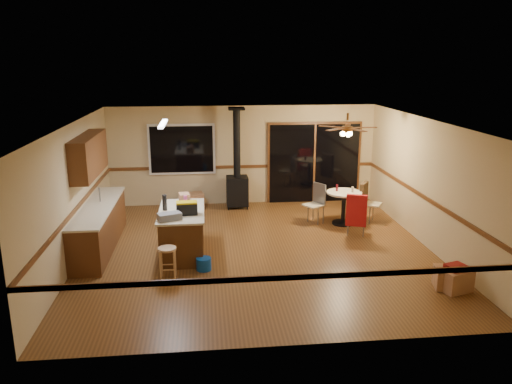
{
  "coord_description": "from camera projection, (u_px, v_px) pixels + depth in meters",
  "views": [
    {
      "loc": [
        -1.02,
        -9.42,
        3.77
      ],
      "look_at": [
        0.0,
        0.3,
        1.15
      ],
      "focal_mm": 35.0,
      "sensor_mm": 36.0,
      "label": 1
    }
  ],
  "objects": [
    {
      "name": "toolbox_grey",
      "position": [
        170.0,
        216.0,
        9.16
      ],
      "size": [
        0.48,
        0.37,
        0.13
      ],
      "primitive_type": "cube",
      "rotation": [
        0.0,
        0.0,
        0.37
      ],
      "color": "slate",
      "rests_on": "kitchen_island"
    },
    {
      "name": "chair_right",
      "position": [
        365.0,
        197.0,
        11.81
      ],
      "size": [
        0.61,
        0.6,
        0.7
      ],
      "color": "tan",
      "rests_on": "ground"
    },
    {
      "name": "wood_stove",
      "position": [
        237.0,
        181.0,
        12.85
      ],
      "size": [
        0.55,
        0.5,
        2.52
      ],
      "color": "black",
      "rests_on": "ground"
    },
    {
      "name": "wall_right",
      "position": [
        428.0,
        184.0,
        10.15
      ],
      "size": [
        0.0,
        7.0,
        7.0
      ],
      "primitive_type": "plane",
      "rotation": [
        1.57,
        0.0,
        -1.57
      ],
      "color": "tan",
      "rests_on": "ground"
    },
    {
      "name": "toolbox_black",
      "position": [
        187.0,
        209.0,
        9.47
      ],
      "size": [
        0.41,
        0.23,
        0.22
      ],
      "primitive_type": "cube",
      "rotation": [
        0.0,
        0.0,
        0.06
      ],
      "color": "black",
      "rests_on": "kitchen_island"
    },
    {
      "name": "wall_left",
      "position": [
        74.0,
        193.0,
        9.44
      ],
      "size": [
        0.0,
        7.0,
        7.0
      ],
      "primitive_type": "plane",
      "rotation": [
        1.57,
        0.0,
        1.57
      ],
      "color": "tan",
      "rests_on": "ground"
    },
    {
      "name": "chair_left",
      "position": [
        317.0,
        199.0,
        11.7
      ],
      "size": [
        0.56,
        0.55,
        0.51
      ],
      "color": "tan",
      "rests_on": "ground"
    },
    {
      "name": "kitchen_island",
      "position": [
        182.0,
        232.0,
        9.86
      ],
      "size": [
        0.88,
        1.68,
        0.9
      ],
      "color": "#4F2D13",
      "rests_on": "ground"
    },
    {
      "name": "toolbox_yellow_lid",
      "position": [
        187.0,
        202.0,
        9.44
      ],
      "size": [
        0.4,
        0.23,
        0.03
      ],
      "primitive_type": "cube",
      "rotation": [
        0.0,
        0.0,
        0.06
      ],
      "color": "gold",
      "rests_on": "toolbox_black"
    },
    {
      "name": "bottle_pink",
      "position": [
        186.0,
        201.0,
        9.99
      ],
      "size": [
        0.09,
        0.09,
        0.22
      ],
      "primitive_type": "cylinder",
      "rotation": [
        0.0,
        0.0,
        0.34
      ],
      "color": "#D84C8C",
      "rests_on": "kitchen_island"
    },
    {
      "name": "dining_table",
      "position": [
        344.0,
        202.0,
        11.63
      ],
      "size": [
        0.82,
        0.82,
        0.78
      ],
      "color": "black",
      "rests_on": "ground"
    },
    {
      "name": "box_corner_a",
      "position": [
        455.0,
        280.0,
        8.36
      ],
      "size": [
        0.59,
        0.53,
        0.37
      ],
      "primitive_type": "cube",
      "rotation": [
        0.0,
        0.0,
        0.29
      ],
      "color": "#A06D47",
      "rests_on": "floor"
    },
    {
      "name": "sliding_door",
      "position": [
        314.0,
        163.0,
        13.37
      ],
      "size": [
        2.52,
        0.1,
        2.1
      ],
      "primitive_type": "cube",
      "color": "black",
      "rests_on": "ground"
    },
    {
      "name": "countertop",
      "position": [
        98.0,
        207.0,
        10.06
      ],
      "size": [
        0.64,
        3.04,
        0.04
      ],
      "primitive_type": "cube",
      "color": "beige",
      "rests_on": "lower_cabinets"
    },
    {
      "name": "chair_rail",
      "position": [
        258.0,
        203.0,
        9.87
      ],
      "size": [
        7.0,
        7.0,
        0.08
      ],
      "primitive_type": null,
      "color": "#573015",
      "rests_on": "ground"
    },
    {
      "name": "ceiling",
      "position": [
        258.0,
        122.0,
        9.46
      ],
      "size": [
        7.0,
        7.0,
        0.0
      ],
      "primitive_type": "plane",
      "rotation": [
        3.14,
        0.0,
        0.0
      ],
      "color": "silver",
      "rests_on": "ground"
    },
    {
      "name": "box_on_island",
      "position": [
        184.0,
        198.0,
        10.28
      ],
      "size": [
        0.25,
        0.31,
        0.19
      ],
      "primitive_type": "cube",
      "rotation": [
        0.0,
        0.0,
        0.16
      ],
      "color": "#A06D47",
      "rests_on": "kitchen_island"
    },
    {
      "name": "floor",
      "position": [
        258.0,
        250.0,
        10.13
      ],
      "size": [
        7.0,
        7.0,
        0.0
      ],
      "primitive_type": "plane",
      "color": "brown",
      "rests_on": "ground"
    },
    {
      "name": "glass_red",
      "position": [
        337.0,
        188.0,
        11.63
      ],
      "size": [
        0.07,
        0.07,
        0.15
      ],
      "primitive_type": "cylinder",
      "rotation": [
        0.0,
        0.0,
        0.41
      ],
      "color": "#590C14",
      "rests_on": "dining_table"
    },
    {
      "name": "upper_cabinets",
      "position": [
        89.0,
        155.0,
        9.98
      ],
      "size": [
        0.35,
        2.0,
        0.8
      ],
      "primitive_type": "cube",
      "color": "#593016",
      "rests_on": "ground"
    },
    {
      "name": "glass_cream",
      "position": [
        353.0,
        190.0,
        11.52
      ],
      "size": [
        0.07,
        0.07,
        0.13
      ],
      "primitive_type": "cylinder",
      "rotation": [
        0.0,
        0.0,
        -0.24
      ],
      "color": "beige",
      "rests_on": "dining_table"
    },
    {
      "name": "bottle_dark",
      "position": [
        165.0,
        203.0,
        9.72
      ],
      "size": [
        0.11,
        0.11,
        0.31
      ],
      "primitive_type": "cylinder",
      "rotation": [
        0.0,
        0.0,
        0.26
      ],
      "color": "black",
      "rests_on": "kitchen_island"
    },
    {
      "name": "chair_near",
      "position": [
        357.0,
        210.0,
        10.78
      ],
      "size": [
        0.56,
        0.58,
        0.7
      ],
      "color": "tan",
      "rests_on": "ground"
    },
    {
      "name": "fluorescent_strip",
      "position": [
        163.0,
        124.0,
        9.57
      ],
      "size": [
        0.1,
        1.2,
        0.04
      ],
      "primitive_type": "cube",
      "color": "white",
      "rests_on": "ceiling"
    },
    {
      "name": "box_under_window",
      "position": [
        193.0,
        201.0,
        12.92
      ],
      "size": [
        0.57,
        0.49,
        0.41
      ],
      "primitive_type": "cube",
      "rotation": [
        0.0,
        0.0,
        0.17
      ],
      "color": "#A06D47",
      "rests_on": "floor"
    },
    {
      "name": "ceiling_fan",
      "position": [
        347.0,
        130.0,
        11.19
      ],
      "size": [
        0.24,
        0.24,
        0.55
      ],
      "color": "brown",
      "rests_on": "ceiling"
    },
    {
      "name": "lower_cabinets",
      "position": [
        99.0,
        228.0,
        10.18
      ],
      "size": [
        0.6,
        3.0,
        0.86
      ],
      "primitive_type": "cube",
      "color": "#593016",
      "rests_on": "ground"
    },
    {
      "name": "bottle_white",
      "position": [
        186.0,
        198.0,
        10.34
      ],
      "size": [
        0.06,
        0.06,
        0.16
      ],
      "primitive_type": "cylinder",
      "rotation": [
        0.0,
        0.0,
        -0.17
      ],
      "color": "white",
      "rests_on": "kitchen_island"
    },
    {
      "name": "blue_bucket",
      "position": [
        204.0,
        264.0,
        9.17
      ],
      "size": [
        0.31,
        0.31,
        0.23
      ],
      "primitive_type": "cylinder",
      "rotation": [
        0.0,
        0.0,
        0.1
      ],
      "color": "#0C49B5",
      "rests_on": "floor"
    },
    {
      "name": "bar_stool",
      "position": [
        168.0,
        263.0,
        8.75
      ],
      "size": [
        0.34,
        0.34,
        0.59
      ],
      "primitive_type": "cylinder",
      "rotation": [
        0.0,
        0.0,
        0.05
      ],
      "color": "tan",
      "rests_on": "floor"
    },
    {
      "name": "box_corner_b",
      "position": [
        448.0,
        278.0,
        8.44
      ],
      "size": [
        0.52,
        0.47,
        0.36
      ],
      "primitive_type": "cube",
      "rotation": [
        0.0,
        0.0,
        -0.22
      ],
      "color": "#A06D47",
      "rests_on": "floor"
    },
    {
      "name": "box_small_red",
      "position": [
        456.0,
        267.0,
        8.3
      ],
      "size": [
        0.37,
        0.34,
        0.08
      ],
      "primitive_type": "cube",
      "rotation": [
        0.0,
        0.0,
        0.29
      ],
      "color": "maroon",
      "rests_on": "box_corner_a"
    },
    {
      "name": "wall_front",
      "position": [
        287.0,
        257.0,
        6.43
      ],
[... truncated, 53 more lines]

